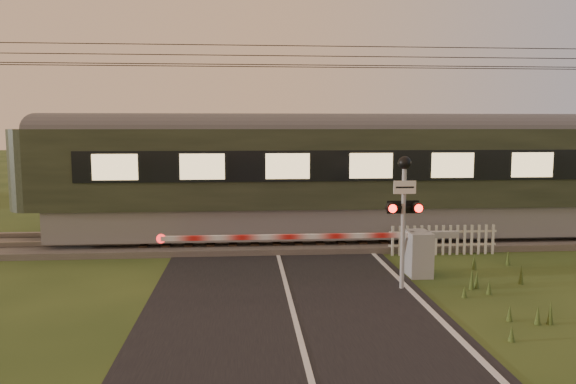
{
  "coord_description": "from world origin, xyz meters",
  "views": [
    {
      "loc": [
        -0.93,
        -10.81,
        3.67
      ],
      "look_at": [
        0.15,
        3.2,
        2.03
      ],
      "focal_mm": 35.0,
      "sensor_mm": 36.0,
      "label": 1
    }
  ],
  "objects": [
    {
      "name": "track_bed",
      "position": [
        0.0,
        6.5,
        0.07
      ],
      "size": [
        140.0,
        3.4,
        0.39
      ],
      "color": "#47423D",
      "rests_on": "ground"
    },
    {
      "name": "crossing_signal",
      "position": [
        2.6,
        1.36,
        2.07
      ],
      "size": [
        0.77,
        0.34,
        3.02
      ],
      "color": "gray",
      "rests_on": "ground"
    },
    {
      "name": "road",
      "position": [
        0.02,
        -0.23,
        0.01
      ],
      "size": [
        6.0,
        140.0,
        0.03
      ],
      "color": "black",
      "rests_on": "ground"
    },
    {
      "name": "boom_gate",
      "position": [
        2.94,
        2.49,
        0.62
      ],
      "size": [
        7.36,
        0.85,
        1.13
      ],
      "color": "gray",
      "rests_on": "ground"
    },
    {
      "name": "overhead_wires",
      "position": [
        0.0,
        6.5,
        5.72
      ],
      "size": [
        120.0,
        0.62,
        0.62
      ],
      "color": "black",
      "rests_on": "ground"
    },
    {
      "name": "ground",
      "position": [
        0.0,
        0.0,
        0.0
      ],
      "size": [
        160.0,
        160.0,
        0.0
      ],
      "primitive_type": "plane",
      "color": "#263C17",
      "rests_on": "ground"
    },
    {
      "name": "picket_fence",
      "position": [
        4.73,
        4.6,
        0.44
      ],
      "size": [
        3.16,
        0.07,
        0.86
      ],
      "color": "silver",
      "rests_on": "ground"
    }
  ]
}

